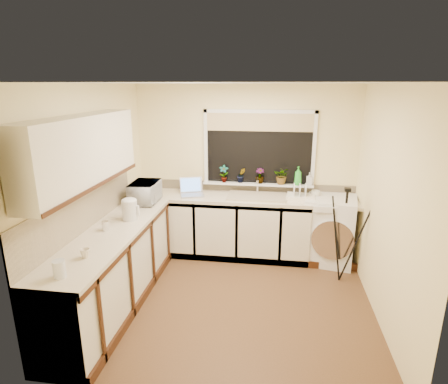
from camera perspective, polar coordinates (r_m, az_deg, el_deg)
floor at (r=4.54m, az=1.22°, el=-16.15°), size 3.20×3.20×0.00m
ceiling at (r=3.84m, az=1.45°, el=16.49°), size 3.20×3.20×0.00m
wall_back at (r=5.46m, az=3.24°, el=3.45°), size 3.20×0.00×3.20m
wall_front at (r=2.65m, az=-2.69°, el=-10.97°), size 3.20×0.00×3.20m
wall_left at (r=4.49m, az=-19.37°, el=-0.30°), size 0.00×3.00×3.00m
wall_right at (r=4.16m, az=23.81°, el=-2.09°), size 0.00×3.00×3.00m
base_cabinet_back at (r=5.45m, az=-0.60°, el=-5.31°), size 2.55×0.60×0.86m
base_cabinet_left at (r=4.41m, az=-16.64°, el=-11.54°), size 0.54×2.40×0.86m
worktop_back at (r=5.26m, az=2.89°, el=-0.93°), size 3.20×0.60×0.04m
worktop_left at (r=4.22m, az=-17.14°, el=-6.12°), size 0.60×2.40×0.04m
upper_cabinet at (r=3.91m, az=-21.05°, el=5.83°), size 0.28×1.90×0.70m
splashback_left at (r=4.27m, az=-20.92°, el=-2.73°), size 0.02×2.40×0.45m
splashback_back at (r=5.51m, az=3.18°, el=0.84°), size 3.20×0.02×0.14m
window_glass at (r=5.37m, az=5.42°, el=6.72°), size 1.50×0.02×1.00m
window_blind at (r=5.30m, az=5.51°, el=10.67°), size 1.50×0.02×0.25m
windowsill at (r=5.43m, az=5.24°, el=1.25°), size 1.60×0.14×0.03m
sink at (r=5.24m, az=5.07°, el=-0.68°), size 0.82×0.46×0.03m
faucet at (r=5.38m, az=5.21°, el=0.96°), size 0.03×0.03×0.24m
washing_machine at (r=5.44m, az=15.94°, el=-5.58°), size 0.77×0.75×0.94m
laptop at (r=5.37m, az=-5.00°, el=0.28°), size 0.41×0.41×0.23m
kettle at (r=4.47m, az=-14.37°, el=-2.74°), size 0.18×0.18×0.24m
dish_rack at (r=5.24m, az=11.76°, el=-0.78°), size 0.42×0.33×0.06m
tripod at (r=4.87m, az=17.94°, el=-6.44°), size 0.68×0.68×1.24m
glass_jug at (r=3.39m, az=-24.10°, el=-10.79°), size 0.10×0.10×0.15m
steel_jar at (r=4.25m, az=-17.85°, el=-5.00°), size 0.08×0.08×0.10m
microwave at (r=5.09m, az=-12.10°, el=-0.04°), size 0.36×0.51×0.28m
plant_a at (r=5.41m, az=-0.03°, el=2.83°), size 0.14×0.10×0.26m
plant_b at (r=5.40m, az=2.66°, el=2.59°), size 0.15×0.13×0.22m
plant_c at (r=5.39m, az=5.55°, el=2.50°), size 0.14×0.14×0.22m
plant_d at (r=5.37m, az=8.96°, el=2.49°), size 0.25×0.23×0.25m
soap_bottle_green at (r=5.37m, az=11.36°, el=2.47°), size 0.14×0.14×0.27m
soap_bottle_clear at (r=5.41m, az=13.04°, el=2.01°), size 0.09×0.09×0.18m
cup_back at (r=5.34m, az=13.95°, el=-0.34°), size 0.17×0.17×0.11m
cup_left at (r=3.67m, az=-20.64°, el=-8.84°), size 0.11×0.11×0.08m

